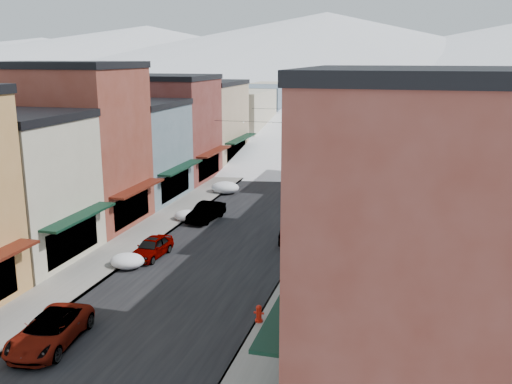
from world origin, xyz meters
The scene contains 37 objects.
road centered at (0.00, 60.00, 0.01)m, with size 10.00×160.00×0.01m, color black.
sidewalk_left centered at (-6.60, 60.00, 0.07)m, with size 3.20×160.00×0.15m, color gray.
sidewalk_right centered at (6.60, 60.00, 0.07)m, with size 3.20×160.00×0.15m, color gray.
curb_left centered at (-5.05, 60.00, 0.07)m, with size 0.10×160.00×0.15m, color slate.
curb_right centered at (5.05, 60.00, 0.07)m, with size 0.10×160.00×0.15m, color slate.
bldg_l_cream centered at (-13.19, 12.50, 4.76)m, with size 11.30×8.20×9.50m.
bldg_l_brick_near centered at (-13.69, 20.50, 6.26)m, with size 12.30×8.20×12.50m.
bldg_l_grayblue centered at (-13.19, 29.00, 4.51)m, with size 11.30×9.20×9.00m.
bldg_l_brick_far centered at (-14.19, 38.00, 5.51)m, with size 13.30×9.20×11.00m.
bldg_l_tan centered at (-13.19, 48.00, 5.01)m, with size 11.30×11.20×10.00m.
bldg_r_brick_near centered at (13.69, 3.00, 6.26)m, with size 12.30×9.20×12.50m.
bldg_r_green centered at (13.19, 12.00, 4.76)m, with size 11.30×9.20×9.50m.
bldg_r_blue centered at (13.19, 21.00, 5.26)m, with size 11.30×9.20×10.50m.
bldg_r_cream centered at (13.69, 30.00, 4.51)m, with size 12.30×9.20×9.00m.
bldg_r_brick_far centered at (14.19, 39.00, 5.76)m, with size 13.30×9.20×11.50m.
bldg_r_tan centered at (13.19, 49.00, 4.76)m, with size 11.30×11.20×9.50m.
distant_blocks centered at (0.00, 83.00, 4.00)m, with size 34.00×55.00×8.00m.
mountain_ridge centered at (-19.47, 277.18, 14.36)m, with size 670.00×340.00×34.00m.
overhead_cables centered at (0.00, 47.50, 6.20)m, with size 16.40×15.04×0.04m.
car_white_suv centered at (-3.50, 3.00, 0.71)m, with size 2.34×5.08×1.41m, color silver.
car_silver_sedan centered at (-4.05, 15.01, 0.67)m, with size 1.58×3.92×1.34m, color #95999D.
car_dark_hatch centered at (-3.50, 24.00, 0.72)m, with size 1.52×4.36×1.44m, color black.
car_silver_wagon centered at (-4.23, 50.20, 0.77)m, with size 2.16×5.31×1.54m, color #97999E.
car_green_sedan centered at (4.30, 20.60, 0.70)m, with size 1.49×4.27×1.41m, color black.
car_gray_suv centered at (4.23, 24.17, 0.71)m, with size 1.68×4.18×1.42m, color #979A9F.
car_black_sedan centered at (4.20, 49.50, 0.83)m, with size 2.32×5.70×1.65m, color black.
car_lane_silver centered at (-1.00, 60.63, 0.69)m, with size 1.63×4.05×1.38m, color #A5A8AD.
car_lane_white centered at (2.20, 61.77, 0.74)m, with size 2.47×5.36×1.49m, color white.
fire_hydrant centered at (5.20, 7.45, 0.55)m, with size 0.51×0.38×0.87m.
parking_sign centered at (6.38, 9.53, 1.48)m, with size 0.06×0.31×2.28m.
trash_can centered at (6.31, 12.97, 0.64)m, with size 0.56×0.56×0.96m.
streetlamp_near centered at (5.92, 30.77, 2.65)m, with size 0.33×0.33×3.97m.
streetlamp_far centered at (5.20, 43.98, 2.76)m, with size 0.34×0.34×4.13m.
planter_far centered at (6.50, 8.67, 0.44)m, with size 0.33×0.33×0.58m, color #2B5527.
snow_pile_near centered at (-4.65, 12.87, 0.44)m, with size 2.17×2.53×0.92m.
snow_pile_mid centered at (-4.88, 23.55, 0.42)m, with size 2.10×2.49×0.89m.
snow_pile_far centered at (-4.88, 33.36, 0.54)m, with size 2.69×2.85×1.14m.
Camera 1 is at (11.72, -17.53, 12.88)m, focal length 40.00 mm.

